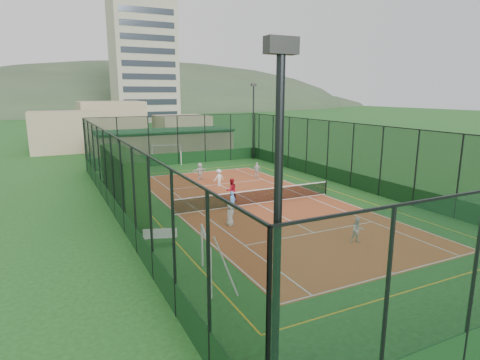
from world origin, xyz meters
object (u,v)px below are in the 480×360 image
at_px(child_far_back, 200,171).
at_px(floodlight_sw, 277,261).
at_px(apartment_tower, 143,61).
at_px(clubhouse, 165,144).
at_px(futsal_goal_near, 206,259).
at_px(child_near_right, 357,230).
at_px(child_far_right, 257,170).
at_px(floodlight_ne, 253,122).
at_px(coach, 231,190).
at_px(child_far_left, 219,178).
at_px(child_near_left, 230,214).
at_px(futsal_goal_far, 167,155).
at_px(child_near_mid, 232,202).
at_px(white_bench, 159,236).

bearing_deg(child_far_back, floodlight_sw, 59.13).
bearing_deg(apartment_tower, clubhouse, -101.31).
xyz_separation_m(futsal_goal_near, child_near_right, (8.24, 0.57, -0.29)).
bearing_deg(apartment_tower, child_far_right, -96.09).
height_order(clubhouse, apartment_tower, apartment_tower).
xyz_separation_m(clubhouse, apartment_tower, (12.00, 60.00, 13.43)).
bearing_deg(futsal_goal_near, floodlight_ne, -16.94).
bearing_deg(apartment_tower, child_near_right, -96.88).
bearing_deg(coach, child_far_left, -107.62).
distance_m(floodlight_ne, child_far_back, 12.56).
xyz_separation_m(floodlight_ne, child_near_right, (-7.52, -25.08, -3.48)).
bearing_deg(floodlight_ne, child_near_left, -121.22).
distance_m(child_near_left, coach, 5.00).
distance_m(clubhouse, child_far_back, 13.20).
relative_size(futsal_goal_far, child_far_right, 2.26).
relative_size(futsal_goal_near, child_far_back, 2.00).
xyz_separation_m(clubhouse, child_near_mid, (-2.33, -23.20, -0.88)).
distance_m(floodlight_ne, white_bench, 26.95).
distance_m(apartment_tower, coach, 83.11).
bearing_deg(floodlight_sw, futsal_goal_far, 77.57).
xyz_separation_m(child_near_left, child_far_right, (7.49, 10.63, 0.03)).
relative_size(white_bench, child_far_back, 1.12).
bearing_deg(child_near_left, clubhouse, 47.73).
height_order(child_near_left, child_near_right, child_near_right).
distance_m(child_near_mid, child_far_left, 7.23).
distance_m(floodlight_ne, child_near_mid, 21.17).
bearing_deg(floodlight_ne, coach, -122.69).
xyz_separation_m(apartment_tower, coach, (-13.28, -80.80, -14.19)).
distance_m(floodlight_sw, futsal_goal_near, 8.32).
bearing_deg(coach, apartment_tower, -104.37).
xyz_separation_m(child_near_right, child_far_back, (-1.76, 17.33, 0.09)).
height_order(child_far_back, coach, coach).
bearing_deg(floodlight_sw, floodlight_ne, 62.61).
height_order(child_near_mid, coach, coach).
xyz_separation_m(floodlight_sw, child_far_right, (12.63, 23.93, -3.45)).
height_order(child_far_left, coach, coach).
bearing_deg(child_far_right, child_near_mid, 74.65).
height_order(white_bench, futsal_goal_near, futsal_goal_near).
relative_size(futsal_goal_far, child_near_mid, 2.21).
xyz_separation_m(white_bench, child_far_right, (11.83, 11.79, 0.22)).
xyz_separation_m(apartment_tower, child_near_left, (-15.46, -85.30, -14.35)).
distance_m(floodlight_ne, child_near_left, 23.53).
bearing_deg(child_near_mid, futsal_goal_far, 57.73).
bearing_deg(child_near_mid, child_near_left, -146.78).
distance_m(child_far_right, coach, 8.11).
xyz_separation_m(white_bench, child_near_right, (8.88, -4.02, 0.19)).
height_order(child_far_left, child_far_right, child_far_left).
xyz_separation_m(floodlight_sw, floodlight_ne, (17.20, 33.20, 0.00)).
relative_size(floodlight_ne, child_near_right, 6.47).
xyz_separation_m(child_near_mid, child_far_right, (6.36, 8.53, -0.01)).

